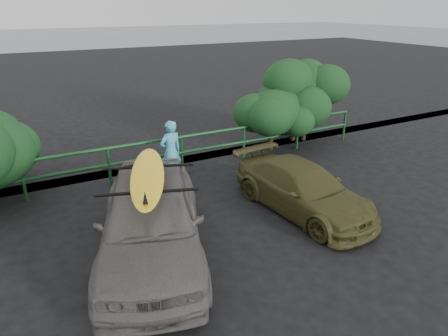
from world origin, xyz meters
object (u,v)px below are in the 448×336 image
(olive_vehicle, at_px, (303,189))
(surfboard, at_px, (148,175))
(sedan, at_px, (151,219))
(man, at_px, (171,152))
(guardrail, at_px, (147,160))

(olive_vehicle, bearing_deg, surfboard, 176.02)
(sedan, height_order, man, man)
(guardrail, relative_size, man, 8.47)
(sedan, height_order, olive_vehicle, sedan)
(guardrail, height_order, sedan, sedan)
(guardrail, relative_size, olive_vehicle, 3.80)
(surfboard, bearing_deg, man, 82.18)
(olive_vehicle, height_order, surfboard, surfboard)
(guardrail, bearing_deg, surfboard, -106.37)
(surfboard, bearing_deg, guardrail, 92.78)
(olive_vehicle, bearing_deg, guardrail, 120.45)
(olive_vehicle, bearing_deg, sedan, 176.02)
(guardrail, distance_m, surfboard, 3.85)
(sedan, xyz_separation_m, man, (1.54, 3.02, 0.06))
(guardrail, xyz_separation_m, man, (0.50, -0.51, 0.31))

